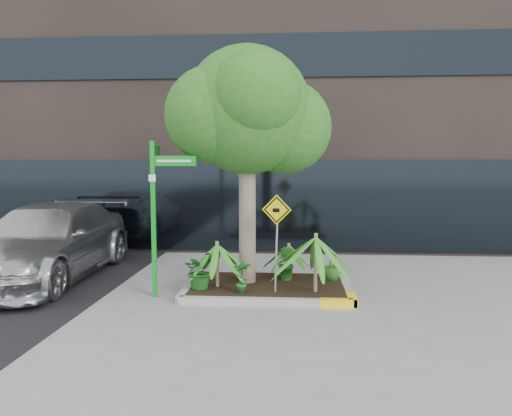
# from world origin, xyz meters

# --- Properties ---
(ground) EXTENTS (80.00, 80.00, 0.00)m
(ground) POSITION_xyz_m (0.00, 0.00, 0.00)
(ground) COLOR gray
(ground) RESTS_ON ground
(building) EXTENTS (18.00, 8.00, 15.00)m
(building) POSITION_xyz_m (0.50, 8.50, 7.50)
(building) COLOR #2D2621
(building) RESTS_ON ground
(planter) EXTENTS (3.35, 2.36, 0.15)m
(planter) POSITION_xyz_m (0.23, 0.27, 0.10)
(planter) COLOR #9E9E99
(planter) RESTS_ON ground
(tree) EXTENTS (3.36, 2.98, 5.04)m
(tree) POSITION_xyz_m (-0.24, 0.49, 3.68)
(tree) COLOR gray
(tree) RESTS_ON ground
(palm_front) EXTENTS (1.28, 1.28, 1.42)m
(palm_front) POSITION_xyz_m (1.14, -0.25, 1.21)
(palm_front) COLOR gray
(palm_front) RESTS_ON ground
(palm_left) EXTENTS (1.03, 1.03, 1.15)m
(palm_left) POSITION_xyz_m (-0.81, 0.00, 1.01)
(palm_left) COLOR gray
(palm_left) RESTS_ON ground
(palm_back) EXTENTS (0.86, 0.86, 0.95)m
(palm_back) POSITION_xyz_m (0.62, 0.83, 0.86)
(palm_back) COLOR gray
(palm_back) RESTS_ON ground
(parked_car) EXTENTS (2.37, 5.78, 1.67)m
(parked_car) POSITION_xyz_m (-4.85, 1.07, 0.84)
(parked_car) COLOR #ADAEB2
(parked_car) RESTS_ON ground
(shrub_a) EXTENTS (0.95, 0.95, 0.75)m
(shrub_a) POSITION_xyz_m (-1.12, -0.20, 0.53)
(shrub_a) COLOR #175117
(shrub_a) RESTS_ON planter
(shrub_b) EXTENTS (0.54, 0.54, 0.68)m
(shrub_b) POSITION_xyz_m (1.52, 0.73, 0.49)
(shrub_b) COLOR #2B661E
(shrub_b) RESTS_ON planter
(shrub_c) EXTENTS (0.42, 0.42, 0.64)m
(shrub_c) POSITION_xyz_m (-0.26, -0.45, 0.47)
(shrub_c) COLOR #1E611E
(shrub_c) RESTS_ON planter
(shrub_d) EXTENTS (0.58, 0.58, 0.74)m
(shrub_d) POSITION_xyz_m (0.60, 0.62, 0.52)
(shrub_d) COLOR #21621C
(shrub_d) RESTS_ON planter
(street_sign_post) EXTENTS (0.94, 0.89, 3.04)m
(street_sign_post) POSITION_xyz_m (-1.95, -0.24, 1.88)
(street_sign_post) COLOR #0C8E1F
(street_sign_post) RESTS_ON ground
(cattle_sign) EXTENTS (0.57, 0.22, 1.87)m
(cattle_sign) POSITION_xyz_m (0.39, -0.30, 1.42)
(cattle_sign) COLOR slate
(cattle_sign) RESTS_ON ground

